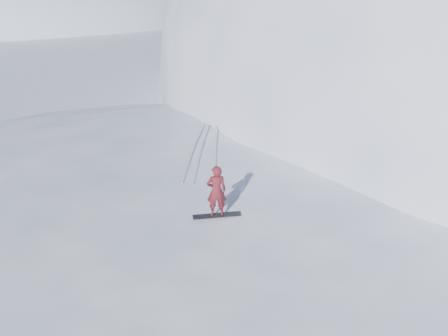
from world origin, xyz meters
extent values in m
plane|color=white|center=(0.00, 0.00, 0.00)|extent=(400.00, 400.00, 0.00)
ellipsoid|color=white|center=(1.00, 3.00, 0.00)|extent=(36.00, 28.00, 4.80)
ellipsoid|color=white|center=(10.00, 20.00, 0.00)|extent=(28.00, 24.00, 18.00)
ellipsoid|color=white|center=(-4.00, -2.00, 0.00)|extent=(6.00, 5.40, 0.80)
ellipsoid|color=white|center=(-2.00, 6.00, 0.00)|extent=(7.00, 6.30, 1.00)
ellipsoid|color=white|center=(7.00, 4.00, 0.00)|extent=(4.00, 3.60, 0.60)
cube|color=black|center=(1.45, 0.40, 2.41)|extent=(1.41, 0.77, 0.02)
imported|color=maroon|center=(1.45, 0.40, 3.22)|extent=(0.68, 0.57, 1.59)
cube|color=silver|center=(-0.62, 5.14, 2.42)|extent=(0.98, 5.94, 0.04)
cube|color=silver|center=(-0.30, 5.14, 2.42)|extent=(1.12, 5.92, 0.04)
cube|color=silver|center=(0.28, 5.14, 2.42)|extent=(1.44, 5.85, 0.04)
camera|label=1|loc=(4.45, -11.98, 9.86)|focal=40.00mm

